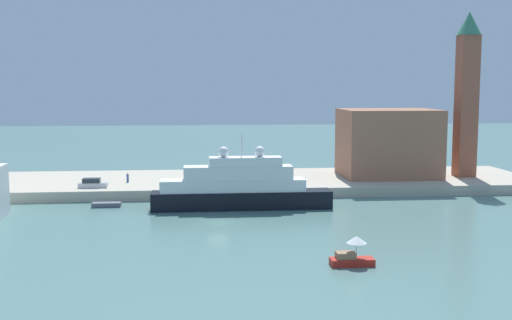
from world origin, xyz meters
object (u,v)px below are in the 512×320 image
mooring_bollard (247,185)px  small_motorboat (352,254)px  work_barge (107,205)px  harbor_building (388,143)px  bell_tower (467,89)px  large_yacht (239,188)px  parked_car (93,184)px  person_figure (128,178)px

mooring_bollard → small_motorboat: bearing=-79.6°
small_motorboat → work_barge: size_ratio=1.04×
harbor_building → bell_tower: (13.25, -1.35, 9.38)m
large_yacht → parked_car: 24.74m
large_yacht → small_motorboat: large_yacht is taller
large_yacht → work_barge: size_ratio=6.24×
small_motorboat → mooring_bollard: small_motorboat is taller
work_barge → harbor_building: size_ratio=0.25×
bell_tower → person_figure: size_ratio=17.94×
parked_car → mooring_bollard: (23.95, -2.31, -0.31)m
large_yacht → parked_car: large_yacht is taller
small_motorboat → parked_car: 51.38m
large_yacht → bell_tower: 46.38m
parked_car → work_barge: bearing=-68.6°
large_yacht → small_motorboat: 31.21m
small_motorboat → parked_car: bearing=127.2°
work_barge → mooring_bollard: mooring_bollard is taller
large_yacht → harbor_building: 33.59m
work_barge → parked_car: size_ratio=0.92×
small_motorboat → mooring_bollard: (-7.11, 38.61, 0.83)m
large_yacht → harbor_building: harbor_building is taller
bell_tower → person_figure: 59.65m
large_yacht → mooring_bollard: size_ratio=40.98×
work_barge → parked_car: 8.74m
large_yacht → work_barge: large_yacht is taller
harbor_building → parked_car: harbor_building is taller
harbor_building → bell_tower: size_ratio=0.57×
small_motorboat → parked_car: size_ratio=0.95×
small_motorboat → work_barge: 43.23m
large_yacht → parked_car: size_ratio=5.73×
harbor_building → bell_tower: bell_tower is taller
person_figure → harbor_building: bearing=3.8°
harbor_building → person_figure: 44.98m
large_yacht → mooring_bollard: 9.02m
large_yacht → small_motorboat: bearing=-73.3°
work_barge → bell_tower: (59.60, 14.48, 16.51)m
work_barge → mooring_bollard: 21.64m
parked_car → person_figure: 6.91m
work_barge → bell_tower: 63.52m
large_yacht → parked_car: (-22.11, 11.08, -0.76)m
bell_tower → mooring_bollard: size_ratio=45.42×
bell_tower → person_figure: bell_tower is taller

